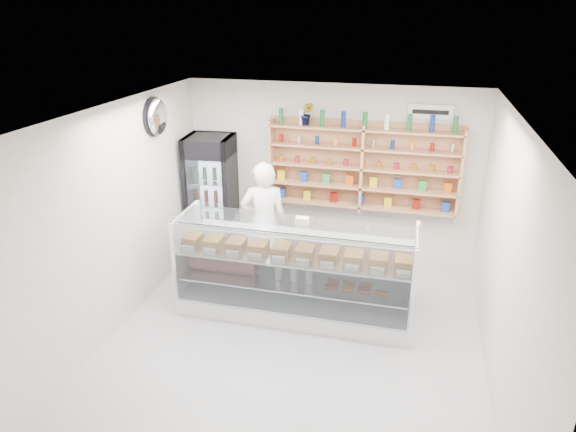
# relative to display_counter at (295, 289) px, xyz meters

# --- Properties ---
(room) EXTENTS (5.00, 5.00, 5.00)m
(room) POSITION_rel_display_counter_xyz_m (0.14, -0.71, 1.04)
(room) COLOR #A6A6AB
(room) RESTS_ON ground
(display_counter) EXTENTS (3.05, 0.91, 1.33)m
(display_counter) POSITION_rel_display_counter_xyz_m (0.00, 0.00, 0.00)
(display_counter) COLOR white
(display_counter) RESTS_ON floor
(shop_worker) EXTENTS (0.77, 0.61, 1.83)m
(shop_worker) POSITION_rel_display_counter_xyz_m (-0.66, 0.81, 0.55)
(shop_worker) COLOR white
(shop_worker) RESTS_ON floor
(drinks_cooler) EXTENTS (0.77, 0.75, 1.99)m
(drinks_cooler) POSITION_rel_display_counter_xyz_m (-1.71, 1.42, 0.64)
(drinks_cooler) COLOR black
(drinks_cooler) RESTS_ON floor
(wall_shelving) EXTENTS (2.84, 0.28, 1.33)m
(wall_shelving) POSITION_rel_display_counter_xyz_m (0.64, 1.63, 1.23)
(wall_shelving) COLOR #B27F54
(wall_shelving) RESTS_ON back_wall
(potted_plant) EXTENTS (0.21, 0.18, 0.34)m
(potted_plant) POSITION_rel_display_counter_xyz_m (-0.22, 1.63, 2.00)
(potted_plant) COLOR #1E6626
(potted_plant) RESTS_ON wall_shelving
(security_mirror) EXTENTS (0.15, 0.50, 0.50)m
(security_mirror) POSITION_rel_display_counter_xyz_m (-2.03, 0.49, 2.09)
(security_mirror) COLOR silver
(security_mirror) RESTS_ON left_wall
(wall_sign) EXTENTS (0.62, 0.03, 0.20)m
(wall_sign) POSITION_rel_display_counter_xyz_m (1.54, 1.76, 2.09)
(wall_sign) COLOR white
(wall_sign) RESTS_ON back_wall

